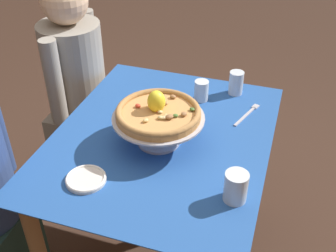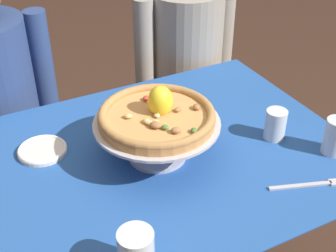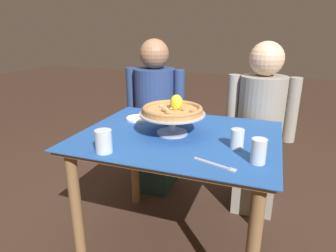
{
  "view_description": "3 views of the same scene",
  "coord_description": "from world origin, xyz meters",
  "px_view_note": "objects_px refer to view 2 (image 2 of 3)",
  "views": [
    {
      "loc": [
        -1.26,
        -0.44,
        1.73
      ],
      "look_at": [
        -0.03,
        -0.04,
        0.82
      ],
      "focal_mm": 44.26,
      "sensor_mm": 36.0,
      "label": 1
    },
    {
      "loc": [
        -0.5,
        -0.96,
        1.55
      ],
      "look_at": [
        -0.01,
        -0.02,
        0.84
      ],
      "focal_mm": 49.52,
      "sensor_mm": 36.0,
      "label": 2
    },
    {
      "loc": [
        0.46,
        -1.42,
        1.29
      ],
      "look_at": [
        -0.08,
        0.04,
        0.76
      ],
      "focal_mm": 31.33,
      "sensor_mm": 36.0,
      "label": 3
    }
  ],
  "objects_px": {
    "pizza": "(157,115)",
    "side_plate": "(42,150)",
    "dinner_fork": "(310,185)",
    "diner_left": "(0,125)",
    "diner_right": "(185,82)",
    "water_glass_front_right": "(335,139)",
    "pizza_stand": "(157,132)",
    "water_glass_side_right": "(275,126)"
  },
  "relations": [
    {
      "from": "pizza",
      "to": "side_plate",
      "type": "xyz_separation_m",
      "value": [
        -0.29,
        0.17,
        -0.13
      ]
    },
    {
      "from": "dinner_fork",
      "to": "diner_left",
      "type": "relative_size",
      "value": 0.16
    },
    {
      "from": "pizza",
      "to": "diner_right",
      "type": "relative_size",
      "value": 0.27
    },
    {
      "from": "water_glass_front_right",
      "to": "side_plate",
      "type": "height_order",
      "value": "water_glass_front_right"
    },
    {
      "from": "side_plate",
      "to": "pizza_stand",
      "type": "bearing_deg",
      "value": -30.35
    },
    {
      "from": "water_glass_side_right",
      "to": "diner_right",
      "type": "xyz_separation_m",
      "value": [
        0.08,
        0.69,
        -0.2
      ]
    },
    {
      "from": "side_plate",
      "to": "diner_right",
      "type": "bearing_deg",
      "value": 31.4
    },
    {
      "from": "diner_left",
      "to": "diner_right",
      "type": "distance_m",
      "value": 0.79
    },
    {
      "from": "pizza_stand",
      "to": "dinner_fork",
      "type": "distance_m",
      "value": 0.43
    },
    {
      "from": "water_glass_front_right",
      "to": "dinner_fork",
      "type": "xyz_separation_m",
      "value": [
        -0.16,
        -0.09,
        -0.04
      ]
    },
    {
      "from": "dinner_fork",
      "to": "diner_right",
      "type": "height_order",
      "value": "diner_right"
    },
    {
      "from": "pizza",
      "to": "diner_left",
      "type": "relative_size",
      "value": 0.27
    },
    {
      "from": "diner_left",
      "to": "water_glass_side_right",
      "type": "bearing_deg",
      "value": -44.57
    },
    {
      "from": "pizza",
      "to": "water_glass_front_right",
      "type": "height_order",
      "value": "pizza"
    },
    {
      "from": "water_glass_front_right",
      "to": "side_plate",
      "type": "xyz_separation_m",
      "value": [
        -0.75,
        0.38,
        -0.04
      ]
    },
    {
      "from": "water_glass_side_right",
      "to": "diner_right",
      "type": "height_order",
      "value": "diner_right"
    },
    {
      "from": "pizza_stand",
      "to": "water_glass_side_right",
      "type": "distance_m",
      "value": 0.37
    },
    {
      "from": "side_plate",
      "to": "water_glass_side_right",
      "type": "bearing_deg",
      "value": -20.88
    },
    {
      "from": "pizza",
      "to": "side_plate",
      "type": "relative_size",
      "value": 2.26
    },
    {
      "from": "water_glass_front_right",
      "to": "water_glass_side_right",
      "type": "distance_m",
      "value": 0.17
    },
    {
      "from": "diner_right",
      "to": "pizza",
      "type": "bearing_deg",
      "value": -125.16
    },
    {
      "from": "pizza_stand",
      "to": "dinner_fork",
      "type": "relative_size",
      "value": 1.81
    },
    {
      "from": "pizza_stand",
      "to": "water_glass_side_right",
      "type": "bearing_deg",
      "value": -12.13
    },
    {
      "from": "pizza_stand",
      "to": "diner_left",
      "type": "relative_size",
      "value": 0.29
    },
    {
      "from": "water_glass_side_right",
      "to": "diner_left",
      "type": "xyz_separation_m",
      "value": [
        -0.72,
        0.71,
        -0.2
      ]
    },
    {
      "from": "pizza",
      "to": "diner_right",
      "type": "height_order",
      "value": "diner_right"
    },
    {
      "from": "pizza_stand",
      "to": "diner_left",
      "type": "distance_m",
      "value": 0.76
    },
    {
      "from": "pizza",
      "to": "water_glass_front_right",
      "type": "relative_size",
      "value": 2.94
    },
    {
      "from": "pizza_stand",
      "to": "water_glass_front_right",
      "type": "distance_m",
      "value": 0.51
    },
    {
      "from": "water_glass_front_right",
      "to": "water_glass_side_right",
      "type": "height_order",
      "value": "water_glass_front_right"
    },
    {
      "from": "pizza",
      "to": "water_glass_side_right",
      "type": "bearing_deg",
      "value": -12.32
    },
    {
      "from": "pizza",
      "to": "side_plate",
      "type": "bearing_deg",
      "value": 149.91
    },
    {
      "from": "pizza_stand",
      "to": "diner_left",
      "type": "xyz_separation_m",
      "value": [
        -0.36,
        0.63,
        -0.24
      ]
    },
    {
      "from": "pizza_stand",
      "to": "water_glass_front_right",
      "type": "height_order",
      "value": "pizza_stand"
    },
    {
      "from": "pizza_stand",
      "to": "side_plate",
      "type": "xyz_separation_m",
      "value": [
        -0.29,
        0.17,
        -0.08
      ]
    },
    {
      "from": "water_glass_front_right",
      "to": "side_plate",
      "type": "relative_size",
      "value": 0.77
    },
    {
      "from": "water_glass_side_right",
      "to": "dinner_fork",
      "type": "xyz_separation_m",
      "value": [
        -0.05,
        -0.22,
        -0.04
      ]
    },
    {
      "from": "diner_right",
      "to": "diner_left",
      "type": "bearing_deg",
      "value": 178.74
    },
    {
      "from": "side_plate",
      "to": "diner_left",
      "type": "bearing_deg",
      "value": 98.52
    },
    {
      "from": "pizza",
      "to": "water_glass_side_right",
      "type": "distance_m",
      "value": 0.38
    },
    {
      "from": "diner_left",
      "to": "diner_right",
      "type": "bearing_deg",
      "value": -1.26
    },
    {
      "from": "diner_left",
      "to": "pizza_stand",
      "type": "bearing_deg",
      "value": -60.24
    }
  ]
}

